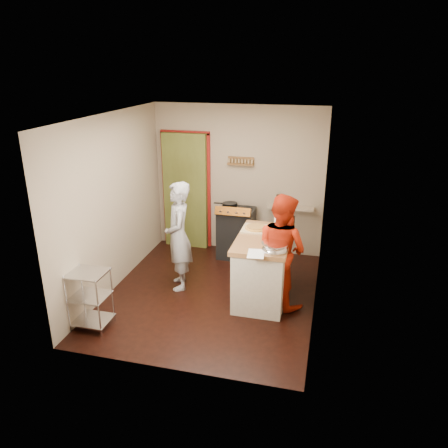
% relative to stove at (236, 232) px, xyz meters
% --- Properties ---
extents(floor, '(3.50, 3.50, 0.00)m').
position_rel_stove_xyz_m(floor, '(-0.05, -1.42, -0.45)').
color(floor, black).
rests_on(floor, ground).
extents(back_wall, '(3.00, 0.44, 2.60)m').
position_rel_stove_xyz_m(back_wall, '(-0.69, 0.36, 0.68)').
color(back_wall, gray).
rests_on(back_wall, ground).
extents(left_wall, '(0.04, 3.50, 2.60)m').
position_rel_stove_xyz_m(left_wall, '(-1.55, -1.42, 0.85)').
color(left_wall, gray).
rests_on(left_wall, ground).
extents(right_wall, '(0.04, 3.50, 2.60)m').
position_rel_stove_xyz_m(right_wall, '(1.45, -1.42, 0.85)').
color(right_wall, gray).
rests_on(right_wall, ground).
extents(ceiling, '(3.00, 3.50, 0.02)m').
position_rel_stove_xyz_m(ceiling, '(-0.05, -1.42, 2.16)').
color(ceiling, white).
rests_on(ceiling, back_wall).
extents(stove, '(0.60, 0.63, 1.00)m').
position_rel_stove_xyz_m(stove, '(0.00, 0.00, 0.00)').
color(stove, black).
rests_on(stove, ground).
extents(wire_shelving, '(0.48, 0.40, 0.80)m').
position_rel_stove_xyz_m(wire_shelving, '(-1.33, -2.62, -0.01)').
color(wire_shelving, silver).
rests_on(wire_shelving, ground).
extents(island, '(0.76, 1.38, 1.26)m').
position_rel_stove_xyz_m(island, '(0.70, -1.32, 0.05)').
color(island, beige).
rests_on(island, ground).
extents(person_stripe, '(0.60, 0.71, 1.65)m').
position_rel_stove_xyz_m(person_stripe, '(-0.59, -1.30, 0.38)').
color(person_stripe, '#BBBBC0').
rests_on(person_stripe, ground).
extents(person_red, '(0.99, 0.95, 1.62)m').
position_rel_stove_xyz_m(person_red, '(0.95, -1.39, 0.36)').
color(person_red, '#B1230B').
rests_on(person_red, ground).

